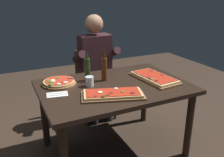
{
  "coord_description": "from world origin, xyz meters",
  "views": [
    {
      "loc": [
        -0.95,
        -1.93,
        1.59
      ],
      "look_at": [
        0.0,
        0.05,
        0.79
      ],
      "focal_mm": 38.72,
      "sensor_mm": 36.0,
      "label": 1
    }
  ],
  "objects": [
    {
      "name": "ground_plane",
      "position": [
        0.0,
        0.0,
        0.0
      ],
      "size": [
        6.4,
        6.4,
        0.0
      ],
      "primitive_type": "plane",
      "color": "#38281E"
    },
    {
      "name": "dining_table",
      "position": [
        0.0,
        0.0,
        0.64
      ],
      "size": [
        1.4,
        0.96,
        0.74
      ],
      "color": "black",
      "rests_on": "ground_plane"
    },
    {
      "name": "pizza_rectangular_front",
      "position": [
        -0.13,
        -0.23,
        0.76
      ],
      "size": [
        0.58,
        0.39,
        0.05
      ],
      "color": "brown",
      "rests_on": "dining_table"
    },
    {
      "name": "pizza_rectangular_left",
      "position": [
        0.44,
        -0.04,
        0.76
      ],
      "size": [
        0.33,
        0.55,
        0.05
      ],
      "color": "brown",
      "rests_on": "dining_table"
    },
    {
      "name": "pizza_round_far",
      "position": [
        -0.47,
        0.25,
        0.76
      ],
      "size": [
        0.33,
        0.33,
        0.05
      ],
      "color": "brown",
      "rests_on": "dining_table"
    },
    {
      "name": "wine_bottle_dark",
      "position": [
        -0.04,
        0.16,
        0.87
      ],
      "size": [
        0.06,
        0.06,
        0.32
      ],
      "color": "#47230F",
      "rests_on": "dining_table"
    },
    {
      "name": "oil_bottle_amber",
      "position": [
        -0.19,
        0.23,
        0.86
      ],
      "size": [
        0.06,
        0.06,
        0.29
      ],
      "color": "#233819",
      "rests_on": "dining_table"
    },
    {
      "name": "tumbler_near_camera",
      "position": [
        -0.22,
        0.08,
        0.78
      ],
      "size": [
        0.08,
        0.08,
        0.09
      ],
      "color": "silver",
      "rests_on": "dining_table"
    },
    {
      "name": "napkin_cutlery_set",
      "position": [
        -0.55,
        -0.0,
        0.74
      ],
      "size": [
        0.2,
        0.14,
        0.01
      ],
      "color": "white",
      "rests_on": "dining_table"
    },
    {
      "name": "diner_chair",
      "position": [
        0.11,
        0.86,
        0.49
      ],
      "size": [
        0.44,
        0.44,
        0.87
      ],
      "color": "#3D2B1E",
      "rests_on": "ground_plane"
    },
    {
      "name": "seated_diner",
      "position": [
        0.11,
        0.74,
        0.74
      ],
      "size": [
        0.53,
        0.41,
        1.33
      ],
      "color": "#23232D",
      "rests_on": "ground_plane"
    }
  ]
}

